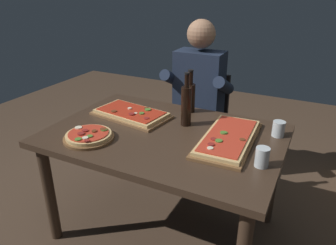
% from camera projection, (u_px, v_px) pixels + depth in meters
% --- Properties ---
extents(ground_plane, '(6.40, 6.40, 0.00)m').
position_uv_depth(ground_plane, '(165.00, 227.00, 2.25)').
color(ground_plane, '#4C3828').
extents(dining_table, '(1.40, 0.96, 0.74)m').
position_uv_depth(dining_table, '(164.00, 147.00, 1.99)').
color(dining_table, '#3D2B1E').
rests_on(dining_table, ground_plane).
extents(pizza_rectangular_front, '(0.55, 0.36, 0.05)m').
position_uv_depth(pizza_rectangular_front, '(131.00, 114.00, 2.18)').
color(pizza_rectangular_front, brown).
rests_on(pizza_rectangular_front, dining_table).
extents(pizza_rectangular_left, '(0.31, 0.61, 0.05)m').
position_uv_depth(pizza_rectangular_left, '(228.00, 138.00, 1.84)').
color(pizza_rectangular_left, brown).
rests_on(pizza_rectangular_left, dining_table).
extents(pizza_round_far, '(0.29, 0.29, 0.05)m').
position_uv_depth(pizza_round_far, '(89.00, 136.00, 1.86)').
color(pizza_round_far, brown).
rests_on(pizza_round_far, dining_table).
extents(wine_bottle_dark, '(0.07, 0.07, 0.34)m').
position_uv_depth(wine_bottle_dark, '(186.00, 105.00, 2.00)').
color(wine_bottle_dark, black).
rests_on(wine_bottle_dark, dining_table).
extents(oil_bottle_amber, '(0.07, 0.07, 0.30)m').
position_uv_depth(oil_bottle_amber, '(190.00, 96.00, 2.22)').
color(oil_bottle_amber, black).
rests_on(oil_bottle_amber, dining_table).
extents(tumbler_near_camera, '(0.07, 0.07, 0.10)m').
position_uv_depth(tumbler_near_camera, '(262.00, 158.00, 1.58)').
color(tumbler_near_camera, silver).
rests_on(tumbler_near_camera, dining_table).
extents(tumbler_far_side, '(0.07, 0.07, 0.09)m').
position_uv_depth(tumbler_far_side, '(279.00, 129.00, 1.89)').
color(tumbler_far_side, silver).
rests_on(tumbler_far_side, dining_table).
extents(diner_chair, '(0.44, 0.44, 0.87)m').
position_uv_depth(diner_chair, '(201.00, 119.00, 2.78)').
color(diner_chair, black).
rests_on(diner_chair, ground_plane).
extents(seated_diner, '(0.53, 0.41, 1.33)m').
position_uv_depth(seated_diner, '(197.00, 95.00, 2.58)').
color(seated_diner, '#23232D').
rests_on(seated_diner, ground_plane).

